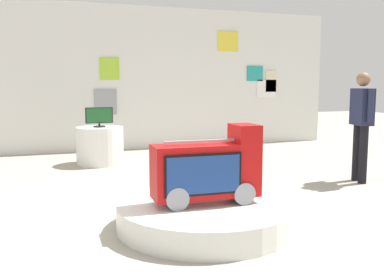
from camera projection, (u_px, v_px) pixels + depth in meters
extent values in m
plane|color=#A8A091|center=(181.00, 215.00, 4.82)|extent=(30.00, 30.00, 0.00)
cube|color=silver|center=(109.00, 78.00, 9.40)|extent=(10.62, 0.10, 3.14)
cube|color=teal|center=(255.00, 73.00, 10.45)|extent=(0.42, 0.02, 0.35)
cube|color=beige|center=(271.00, 81.00, 10.61)|extent=(0.30, 0.02, 0.52)
cube|color=#9ECC33|center=(109.00, 69.00, 9.31)|extent=(0.41, 0.02, 0.47)
cube|color=gray|center=(106.00, 102.00, 9.36)|extent=(0.48, 0.02, 0.54)
cube|color=yellow|center=(228.00, 41.00, 10.12)|extent=(0.51, 0.02, 0.46)
cube|color=white|center=(267.00, 88.00, 10.59)|extent=(0.52, 0.02, 0.42)
cylinder|color=silver|center=(206.00, 215.00, 4.39)|extent=(1.78, 1.78, 0.25)
cylinder|color=gray|center=(173.00, 195.00, 4.26)|extent=(0.24, 0.42, 0.22)
cylinder|color=gray|center=(237.00, 190.00, 4.46)|extent=(0.24, 0.42, 0.22)
cube|color=#B70F0F|center=(206.00, 170.00, 4.33)|extent=(1.08, 0.39, 0.53)
cube|color=#B70F0F|center=(245.00, 133.00, 4.41)|extent=(0.25, 0.37, 0.19)
cube|color=black|center=(204.00, 175.00, 4.13)|extent=(0.77, 0.04, 0.40)
cube|color=navy|center=(204.00, 175.00, 4.13)|extent=(0.73, 0.04, 0.36)
cube|color=#B2B2B7|center=(206.00, 141.00, 4.29)|extent=(0.86, 0.06, 0.02)
cylinder|color=silver|center=(100.00, 146.00, 7.87)|extent=(0.85, 0.85, 0.68)
cylinder|color=black|center=(99.00, 126.00, 7.83)|extent=(0.21, 0.21, 0.02)
cylinder|color=black|center=(99.00, 124.00, 7.83)|extent=(0.04, 0.04, 0.05)
cube|color=black|center=(99.00, 115.00, 7.81)|extent=(0.49, 0.04, 0.28)
cube|color=#1E5B2D|center=(99.00, 115.00, 7.78)|extent=(0.45, 0.02, 0.25)
cylinder|color=black|center=(357.00, 153.00, 6.51)|extent=(0.12, 0.12, 0.85)
cylinder|color=black|center=(363.00, 155.00, 6.31)|extent=(0.12, 0.12, 0.85)
cube|color=#1E233F|center=(362.00, 107.00, 6.32)|extent=(0.28, 0.42, 0.53)
sphere|color=#8C6647|center=(363.00, 79.00, 6.27)|extent=(0.20, 0.20, 0.20)
cylinder|color=#1E233F|center=(354.00, 104.00, 6.56)|extent=(0.08, 0.08, 0.48)
cylinder|color=#1E233F|center=(371.00, 106.00, 6.08)|extent=(0.08, 0.08, 0.48)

